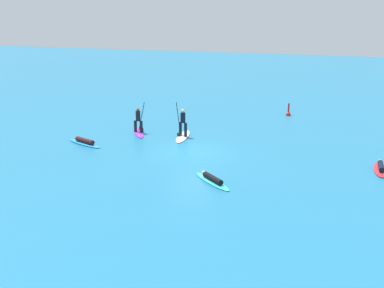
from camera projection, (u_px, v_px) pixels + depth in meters
name	position (u px, v px, depth m)	size (l,w,h in m)	color
ground_plane	(192.00, 152.00, 29.70)	(120.00, 120.00, 0.00)	#1E6B93
surfer_on_white_board	(183.00, 130.00, 32.89)	(1.10, 3.26, 2.36)	white
surfer_on_red_board	(381.00, 168.00, 26.48)	(0.74, 2.68, 0.39)	red
surfer_on_teal_board	(212.00, 180.00, 24.73)	(2.56, 2.48, 0.36)	#33C6CC
surfer_on_purple_board	(138.00, 126.00, 33.93)	(1.99, 2.90, 2.10)	purple
surfer_on_blue_board	(85.00, 142.00, 31.33)	(2.94, 1.75, 0.39)	#1E8CD1
marker_buoy	(288.00, 113.00, 39.22)	(0.36, 0.36, 1.06)	red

